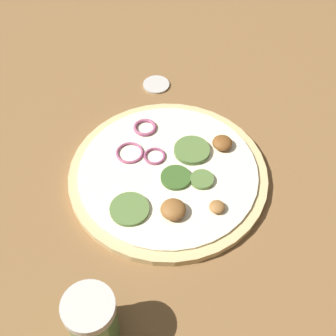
{
  "coord_description": "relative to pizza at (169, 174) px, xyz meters",
  "views": [
    {
      "loc": [
        -0.33,
        0.25,
        0.54
      ],
      "look_at": [
        0.0,
        0.0,
        0.02
      ],
      "focal_mm": 50.0,
      "sensor_mm": 36.0,
      "label": 1
    }
  ],
  "objects": [
    {
      "name": "loose_cap",
      "position": [
        0.17,
        -0.1,
        -0.0
      ],
      "size": [
        0.05,
        0.05,
        0.01
      ],
      "color": "beige",
      "rests_on": "ground_plane"
    },
    {
      "name": "spice_jar",
      "position": [
        -0.13,
        0.2,
        0.03
      ],
      "size": [
        0.06,
        0.06,
        0.08
      ],
      "color": "#4C7F42",
      "rests_on": "ground_plane"
    },
    {
      "name": "pizza",
      "position": [
        0.0,
        0.0,
        0.0
      ],
      "size": [
        0.28,
        0.28,
        0.03
      ],
      "color": "#D6B77A",
      "rests_on": "ground_plane"
    },
    {
      "name": "ground_plane",
      "position": [
        0.0,
        0.0,
        -0.01
      ],
      "size": [
        3.0,
        3.0,
        0.0
      ],
      "primitive_type": "plane",
      "color": "brown"
    }
  ]
}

